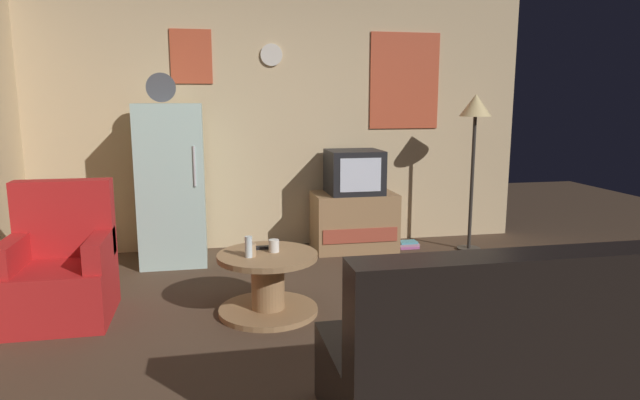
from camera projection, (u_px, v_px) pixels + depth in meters
ground_plane at (332, 337)px, 3.60m from camera, size 12.00×12.00×0.00m
wall_with_art at (283, 116)px, 5.72m from camera, size 5.20×0.12×2.71m
fridge at (172, 184)px, 5.16m from camera, size 0.60×0.62×1.77m
tv_stand at (354, 221)px, 5.68m from camera, size 0.84×0.53×0.59m
crt_tv at (354, 172)px, 5.59m from camera, size 0.54×0.51×0.44m
standing_lamp at (475, 118)px, 5.47m from camera, size 0.32×0.32×1.59m
coffee_table at (268, 283)px, 3.97m from camera, size 0.72×0.72×0.45m
wine_glass at (249, 247)px, 3.82m from camera, size 0.05×0.05×0.15m
mug_ceramic_white at (274, 246)px, 3.96m from camera, size 0.08×0.08×0.09m
mug_ceramic_tan at (251, 250)px, 3.86m from camera, size 0.08×0.08×0.09m
remote_control at (259, 248)px, 4.04m from camera, size 0.15×0.05×0.02m
armchair at (61, 271)px, 3.88m from camera, size 0.68×0.68×0.96m
couch at (513, 365)px, 2.56m from camera, size 1.70×0.80×0.92m
book_stack at (408, 245)px, 5.77m from camera, size 0.22×0.15×0.07m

